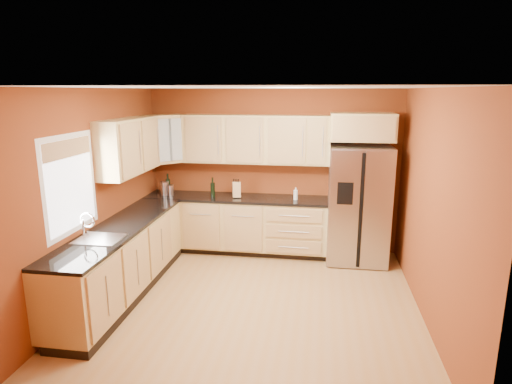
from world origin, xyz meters
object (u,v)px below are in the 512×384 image
(canister_left, at_px, (165,188))
(soap_dispenser, at_px, (296,194))
(wine_bottle_a, at_px, (168,184))
(refrigerator, at_px, (358,204))
(knife_block, at_px, (237,190))

(canister_left, height_order, soap_dispenser, canister_left)
(canister_left, bearing_deg, wine_bottle_a, 74.54)
(refrigerator, height_order, canister_left, refrigerator)
(canister_left, height_order, knife_block, knife_block)
(wine_bottle_a, bearing_deg, refrigerator, -2.32)
(wine_bottle_a, xyz_separation_m, soap_dispenser, (2.09, -0.09, -0.07))
(refrigerator, height_order, soap_dispenser, refrigerator)
(wine_bottle_a, relative_size, soap_dispenser, 1.73)
(wine_bottle_a, distance_m, soap_dispenser, 2.09)
(canister_left, xyz_separation_m, soap_dispenser, (2.12, -0.00, -0.01))
(knife_block, bearing_deg, wine_bottle_a, 161.17)
(refrigerator, distance_m, canister_left, 3.07)
(refrigerator, distance_m, wine_bottle_a, 3.05)
(knife_block, xyz_separation_m, soap_dispenser, (0.93, -0.02, -0.03))
(refrigerator, relative_size, knife_block, 7.23)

